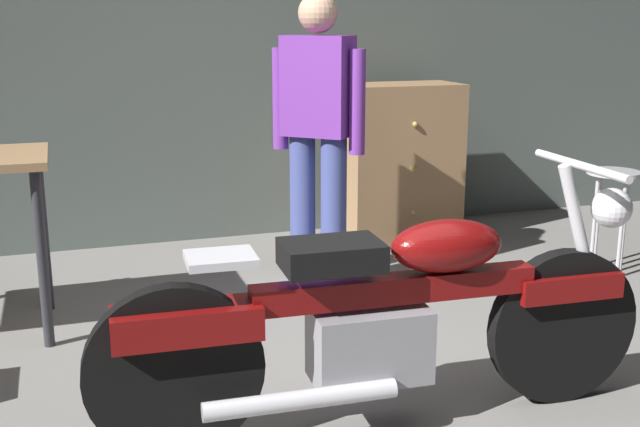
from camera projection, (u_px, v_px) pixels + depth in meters
ground_plane at (377, 410)px, 3.14m from camera, size 12.00×12.00×0.00m
back_wall at (224, 16)px, 5.34m from camera, size 8.00×0.12×3.10m
motorcycle at (387, 315)px, 2.92m from camera, size 2.19×0.60×1.00m
person_standing at (318, 128)px, 4.46m from camera, size 0.44×0.42×1.67m
shop_stool at (612, 194)px, 4.73m from camera, size 0.32×0.32×0.64m
wooden_dresser at (400, 163)px, 5.47m from camera, size 0.80×0.47×1.10m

